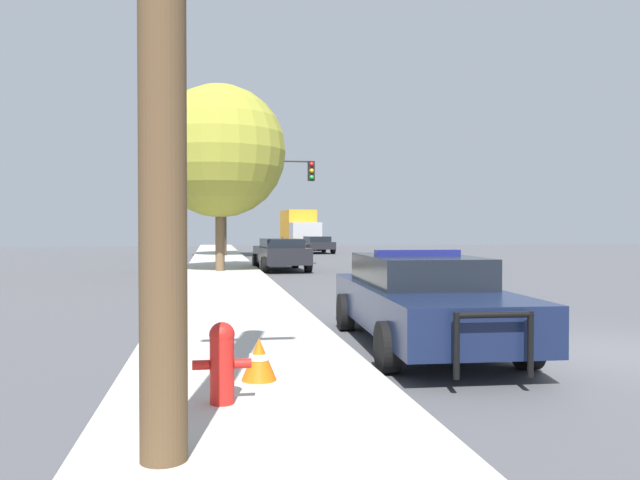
# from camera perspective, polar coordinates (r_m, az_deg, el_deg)

# --- Properties ---
(ground_plane) EXTENTS (110.00, 110.00, 0.00)m
(ground_plane) POSITION_cam_1_polar(r_m,az_deg,el_deg) (10.05, 24.14, -9.39)
(ground_plane) COLOR #4F4F54
(sidewalk_left) EXTENTS (3.00, 110.00, 0.13)m
(sidewalk_left) POSITION_cam_1_polar(r_m,az_deg,el_deg) (8.38, -6.77, -10.96)
(sidewalk_left) COLOR #BCB7AD
(sidewalk_left) RESTS_ON ground_plane
(police_car) EXTENTS (2.27, 5.49, 1.47)m
(police_car) POSITION_cam_1_polar(r_m,az_deg,el_deg) (9.73, 9.21, -5.24)
(police_car) COLOR #141E3D
(police_car) RESTS_ON ground_plane
(fire_hydrant) EXTENTS (0.56, 0.24, 0.78)m
(fire_hydrant) POSITION_cam_1_polar(r_m,az_deg,el_deg) (6.15, -8.95, -10.81)
(fire_hydrant) COLOR red
(fire_hydrant) RESTS_ON sidewalk_left
(traffic_light) EXTENTS (4.25, 0.35, 4.89)m
(traffic_light) POSITION_cam_1_polar(r_m,az_deg,el_deg) (28.40, -5.38, 4.78)
(traffic_light) COLOR #424247
(traffic_light) RESTS_ON sidewalk_left
(car_background_distant) EXTENTS (2.23, 4.32, 1.21)m
(car_background_distant) POSITION_cam_1_polar(r_m,az_deg,el_deg) (44.66, -0.32, -0.36)
(car_background_distant) COLOR black
(car_background_distant) RESTS_ON ground_plane
(car_background_midblock) EXTENTS (2.21, 4.69, 1.36)m
(car_background_midblock) POSITION_cam_1_polar(r_m,az_deg,el_deg) (26.56, -3.59, -1.20)
(car_background_midblock) COLOR black
(car_background_midblock) RESTS_ON ground_plane
(box_truck) EXTENTS (2.69, 7.39, 3.29)m
(box_truck) POSITION_cam_1_polar(r_m,az_deg,el_deg) (52.13, -1.91, 1.05)
(box_truck) COLOR #B7B7BC
(box_truck) RESTS_ON ground_plane
(tree_sidewalk_far) EXTENTS (5.63, 5.63, 8.18)m
(tree_sidewalk_far) POSITION_cam_1_polar(r_m,az_deg,el_deg) (39.05, -8.82, 6.49)
(tree_sidewalk_far) COLOR #4C3823
(tree_sidewalk_far) RESTS_ON sidewalk_left
(tree_sidewalk_mid) EXTENTS (5.20, 5.20, 7.29)m
(tree_sidewalk_mid) POSITION_cam_1_polar(r_m,az_deg,el_deg) (24.96, -9.17, 8.00)
(tree_sidewalk_mid) COLOR brown
(tree_sidewalk_mid) RESTS_ON sidewalk_left
(traffic_cone) EXTENTS (0.39, 0.39, 0.47)m
(traffic_cone) POSITION_cam_1_polar(r_m,az_deg,el_deg) (7.05, -5.60, -10.76)
(traffic_cone) COLOR orange
(traffic_cone) RESTS_ON sidewalk_left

